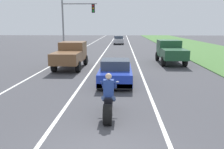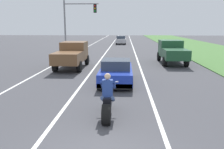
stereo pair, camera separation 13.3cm
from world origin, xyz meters
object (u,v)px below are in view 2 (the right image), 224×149
object	(u,v)px
sports_car_blue	(116,72)
distant_car_far_ahead	(121,40)
pickup_truck_left_lane_brown	(72,54)
motorcycle_with_rider	(108,102)
pickup_truck_right_shoulder_dark_green	(172,51)
traffic_light_mast_near	(75,19)

from	to	relation	value
sports_car_blue	distant_car_far_ahead	distance (m)	29.85
distant_car_far_ahead	pickup_truck_left_lane_brown	bearing A→B (deg)	-97.49
motorcycle_with_rider	pickup_truck_left_lane_brown	xyz separation A→B (m)	(-3.52, 9.97, 0.51)
motorcycle_with_rider	pickup_truck_right_shoulder_dark_green	bearing A→B (deg)	69.84
motorcycle_with_rider	pickup_truck_right_shoulder_dark_green	size ratio (longest dim) A/B	0.46
pickup_truck_right_shoulder_dark_green	distant_car_far_ahead	xyz separation A→B (m)	(-4.88, 22.44, -0.33)
sports_car_blue	distant_car_far_ahead	xyz separation A→B (m)	(-0.30, 29.85, 0.14)
sports_car_blue	pickup_truck_left_lane_brown	distance (m)	5.90
pickup_truck_left_lane_brown	distant_car_far_ahead	world-z (taller)	pickup_truck_left_lane_brown
sports_car_blue	pickup_truck_right_shoulder_dark_green	xyz separation A→B (m)	(4.58, 7.40, 0.48)
pickup_truck_right_shoulder_dark_green	distant_car_far_ahead	bearing A→B (deg)	102.27
pickup_truck_left_lane_brown	pickup_truck_right_shoulder_dark_green	world-z (taller)	same
sports_car_blue	pickup_truck_right_shoulder_dark_green	size ratio (longest dim) A/B	0.90
sports_car_blue	traffic_light_mast_near	size ratio (longest dim) A/B	0.72
motorcycle_with_rider	pickup_truck_left_lane_brown	world-z (taller)	pickup_truck_left_lane_brown
motorcycle_with_rider	sports_car_blue	distance (m)	5.32
pickup_truck_left_lane_brown	traffic_light_mast_near	world-z (taller)	traffic_light_mast_near
pickup_truck_right_shoulder_dark_green	distant_car_far_ahead	distance (m)	22.97
pickup_truck_left_lane_brown	pickup_truck_right_shoulder_dark_green	bearing A→B (deg)	18.58
motorcycle_with_rider	distant_car_far_ahead	bearing A→B (deg)	90.34
sports_car_blue	distant_car_far_ahead	bearing A→B (deg)	90.58
pickup_truck_left_lane_brown	distant_car_far_ahead	xyz separation A→B (m)	(3.31, 25.20, -0.33)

